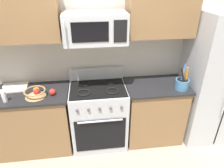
{
  "coord_description": "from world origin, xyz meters",
  "views": [
    {
      "loc": [
        -0.11,
        -1.71,
        2.22
      ],
      "look_at": [
        0.18,
        0.48,
        1.03
      ],
      "focal_mm": 31.93,
      "sensor_mm": 36.0,
      "label": 1
    }
  ],
  "objects_px": {
    "utensil_crock": "(182,83)",
    "cutting_board": "(14,87)",
    "range_oven": "(99,115)",
    "microwave": "(95,28)",
    "fruit_basket": "(35,93)",
    "bottle_vinegar": "(4,95)",
    "apple_loose": "(52,92)",
    "refrigerator": "(215,80)"
  },
  "relations": [
    {
      "from": "utensil_crock",
      "to": "cutting_board",
      "type": "height_order",
      "value": "utensil_crock"
    },
    {
      "from": "range_oven",
      "to": "microwave",
      "type": "xyz_separation_m",
      "value": [
        -0.0,
        0.03,
        1.23
      ]
    },
    {
      "from": "cutting_board",
      "to": "fruit_basket",
      "type": "bearing_deg",
      "value": -38.14
    },
    {
      "from": "fruit_basket",
      "to": "cutting_board",
      "type": "distance_m",
      "value": 0.42
    },
    {
      "from": "microwave",
      "to": "bottle_vinegar",
      "type": "relative_size",
      "value": 3.8
    },
    {
      "from": "range_oven",
      "to": "bottle_vinegar",
      "type": "relative_size",
      "value": 5.71
    },
    {
      "from": "utensil_crock",
      "to": "cutting_board",
      "type": "relative_size",
      "value": 1.04
    },
    {
      "from": "bottle_vinegar",
      "to": "microwave",
      "type": "bearing_deg",
      "value": 10.11
    },
    {
      "from": "utensil_crock",
      "to": "apple_loose",
      "type": "relative_size",
      "value": 4.09
    },
    {
      "from": "range_oven",
      "to": "refrigerator",
      "type": "distance_m",
      "value": 1.73
    },
    {
      "from": "range_oven",
      "to": "cutting_board",
      "type": "distance_m",
      "value": 1.2
    },
    {
      "from": "utensil_crock",
      "to": "cutting_board",
      "type": "bearing_deg",
      "value": 171.99
    },
    {
      "from": "range_oven",
      "to": "fruit_basket",
      "type": "relative_size",
      "value": 4.2
    },
    {
      "from": "fruit_basket",
      "to": "bottle_vinegar",
      "type": "height_order",
      "value": "bottle_vinegar"
    },
    {
      "from": "cutting_board",
      "to": "range_oven",
      "type": "bearing_deg",
      "value": -8.16
    },
    {
      "from": "cutting_board",
      "to": "apple_loose",
      "type": "bearing_deg",
      "value": -24.82
    },
    {
      "from": "refrigerator",
      "to": "cutting_board",
      "type": "relative_size",
      "value": 5.78
    },
    {
      "from": "range_oven",
      "to": "cutting_board",
      "type": "height_order",
      "value": "range_oven"
    },
    {
      "from": "range_oven",
      "to": "refrigerator",
      "type": "height_order",
      "value": "refrigerator"
    },
    {
      "from": "microwave",
      "to": "apple_loose",
      "type": "distance_m",
      "value": 0.95
    },
    {
      "from": "refrigerator",
      "to": "cutting_board",
      "type": "bearing_deg",
      "value": 176.37
    },
    {
      "from": "utensil_crock",
      "to": "apple_loose",
      "type": "bearing_deg",
      "value": 177.82
    },
    {
      "from": "cutting_board",
      "to": "bottle_vinegar",
      "type": "bearing_deg",
      "value": -91.64
    },
    {
      "from": "utensil_crock",
      "to": "fruit_basket",
      "type": "distance_m",
      "value": 1.87
    },
    {
      "from": "refrigerator",
      "to": "bottle_vinegar",
      "type": "xyz_separation_m",
      "value": [
        -2.78,
        -0.16,
        0.06
      ]
    },
    {
      "from": "range_oven",
      "to": "fruit_basket",
      "type": "bearing_deg",
      "value": -172.59
    },
    {
      "from": "cutting_board",
      "to": "utensil_crock",
      "type": "bearing_deg",
      "value": -8.01
    },
    {
      "from": "microwave",
      "to": "range_oven",
      "type": "bearing_deg",
      "value": -89.94
    },
    {
      "from": "range_oven",
      "to": "refrigerator",
      "type": "xyz_separation_m",
      "value": [
        1.66,
        -0.02,
        0.46
      ]
    },
    {
      "from": "refrigerator",
      "to": "fruit_basket",
      "type": "distance_m",
      "value": 2.44
    },
    {
      "from": "fruit_basket",
      "to": "utensil_crock",
      "type": "bearing_deg",
      "value": -1.55
    },
    {
      "from": "utensil_crock",
      "to": "bottle_vinegar",
      "type": "distance_m",
      "value": 2.21
    },
    {
      "from": "range_oven",
      "to": "utensil_crock",
      "type": "xyz_separation_m",
      "value": [
        1.1,
        -0.15,
        0.52
      ]
    },
    {
      "from": "range_oven",
      "to": "microwave",
      "type": "height_order",
      "value": "microwave"
    },
    {
      "from": "apple_loose",
      "to": "fruit_basket",
      "type": "bearing_deg",
      "value": -176.37
    },
    {
      "from": "apple_loose",
      "to": "cutting_board",
      "type": "relative_size",
      "value": 0.25
    },
    {
      "from": "range_oven",
      "to": "fruit_basket",
      "type": "distance_m",
      "value": 0.92
    },
    {
      "from": "bottle_vinegar",
      "to": "apple_loose",
      "type": "bearing_deg",
      "value": 8.94
    },
    {
      "from": "utensil_crock",
      "to": "apple_loose",
      "type": "xyz_separation_m",
      "value": [
        -1.67,
        0.06,
        -0.04
      ]
    },
    {
      "from": "microwave",
      "to": "bottle_vinegar",
      "type": "xyz_separation_m",
      "value": [
        -1.11,
        -0.2,
        -0.71
      ]
    },
    {
      "from": "microwave",
      "to": "bottle_vinegar",
      "type": "height_order",
      "value": "microwave"
    },
    {
      "from": "refrigerator",
      "to": "apple_loose",
      "type": "height_order",
      "value": "refrigerator"
    }
  ]
}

